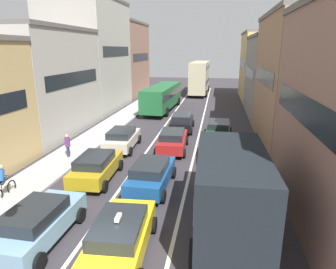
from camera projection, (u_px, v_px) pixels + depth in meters
name	position (u px, v px, depth m)	size (l,w,h in m)	color
sidewalk_left	(113.00, 124.00, 28.84)	(2.60, 64.00, 0.14)	#A8A8A8
lane_stripe_left	(164.00, 127.00, 28.07)	(0.16, 60.00, 0.01)	silver
lane_stripe_right	(201.00, 128.00, 27.54)	(0.16, 60.00, 0.01)	silver
building_row_left	(75.00, 67.00, 31.88)	(7.20, 43.90, 12.56)	tan
building_row_right	(295.00, 78.00, 26.88)	(7.20, 43.90, 9.55)	tan
removalist_box_truck	(229.00, 185.00, 11.63)	(2.89, 7.77, 3.58)	navy
taxi_centre_lane_front	(120.00, 236.00, 10.41)	(2.26, 4.40, 1.66)	yellow
sedan_left_lane_front	(38.00, 223.00, 11.19)	(2.15, 4.34, 1.49)	#759EB7
sedan_centre_lane_second	(151.00, 174.00, 15.54)	(2.15, 4.35, 1.49)	#194C8C
wagon_left_lane_second	(96.00, 166.00, 16.54)	(2.21, 4.37, 1.49)	#B29319
hatchback_centre_lane_third	(173.00, 140.00, 21.36)	(2.20, 4.37, 1.49)	#A51E1E
sedan_left_lane_third	(122.00, 138.00, 21.72)	(2.21, 4.37, 1.49)	beige
coupe_centre_lane_fourth	(182.00, 122.00, 26.68)	(2.16, 4.35, 1.49)	black
sedan_right_lane_behind_truck	(218.00, 152.00, 18.94)	(2.29, 4.41, 1.49)	silver
wagon_right_lane_far	(219.00, 129.00, 24.17)	(2.19, 4.36, 1.49)	#19592D
bus_mid_queue_primary	(162.00, 96.00, 35.10)	(3.21, 10.62, 2.90)	#1E6033
bus_far_queue_secondary	(200.00, 76.00, 47.74)	(2.93, 10.54, 5.06)	#BFB793
cyclist_on_sidewalk	(3.00, 182.00, 14.48)	(0.50, 1.73, 1.72)	black
pedestrian_near_kerb	(68.00, 145.00, 19.81)	(0.34, 0.52, 1.66)	#262D47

